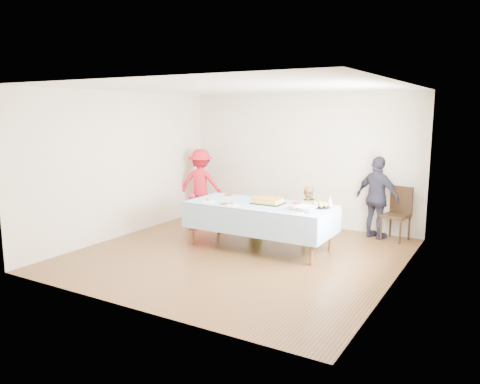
% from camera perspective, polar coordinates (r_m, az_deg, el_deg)
% --- Properties ---
extents(ground, '(5.00, 5.00, 0.00)m').
position_cam_1_polar(ground, '(7.79, -0.17, -7.59)').
color(ground, '#4B2B15').
rests_on(ground, ground).
extents(room_walls, '(5.04, 5.04, 2.72)m').
position_cam_1_polar(room_walls, '(7.43, 0.20, 5.49)').
color(room_walls, beige).
rests_on(room_walls, ground).
extents(party_table, '(2.50, 1.10, 0.78)m').
position_cam_1_polar(party_table, '(7.98, 2.44, -1.81)').
color(party_table, brown).
rests_on(party_table, ground).
extents(birthday_cake, '(0.52, 0.40, 0.09)m').
position_cam_1_polar(birthday_cake, '(7.97, 3.45, -1.11)').
color(birthday_cake, black).
rests_on(birthday_cake, party_table).
extents(rolls_tray, '(0.33, 0.33, 0.10)m').
position_cam_1_polar(rolls_tray, '(7.73, 9.72, -1.59)').
color(rolls_tray, black).
rests_on(rolls_tray, party_table).
extents(punch_bowl, '(0.35, 0.35, 0.09)m').
position_cam_1_polar(punch_bowl, '(7.40, 8.06, -2.05)').
color(punch_bowl, silver).
rests_on(punch_bowl, party_table).
extents(party_hat, '(0.11, 0.11, 0.19)m').
position_cam_1_polar(party_hat, '(7.90, 10.88, -0.99)').
color(party_hat, white).
rests_on(party_hat, party_table).
extents(fork_pile, '(0.24, 0.18, 0.07)m').
position_cam_1_polar(fork_pile, '(7.56, 5.96, -1.83)').
color(fork_pile, white).
rests_on(fork_pile, party_table).
extents(plate_red_far_a, '(0.16, 0.16, 0.01)m').
position_cam_1_polar(plate_red_far_a, '(8.75, -1.46, -0.36)').
color(plate_red_far_a, red).
rests_on(plate_red_far_a, party_table).
extents(plate_red_far_b, '(0.17, 0.17, 0.01)m').
position_cam_1_polar(plate_red_far_b, '(8.39, 1.99, -0.81)').
color(plate_red_far_b, red).
rests_on(plate_red_far_b, party_table).
extents(plate_red_far_c, '(0.17, 0.17, 0.01)m').
position_cam_1_polar(plate_red_far_c, '(8.37, 3.88, -0.85)').
color(plate_red_far_c, red).
rests_on(plate_red_far_c, party_table).
extents(plate_red_far_d, '(0.16, 0.16, 0.01)m').
position_cam_1_polar(plate_red_far_d, '(8.05, 6.92, -1.33)').
color(plate_red_far_d, red).
rests_on(plate_red_far_d, party_table).
extents(plate_red_near, '(0.16, 0.16, 0.01)m').
position_cam_1_polar(plate_red_near, '(7.92, -1.89, -1.45)').
color(plate_red_near, red).
rests_on(plate_red_near, party_table).
extents(plate_white_left, '(0.23, 0.23, 0.01)m').
position_cam_1_polar(plate_white_left, '(8.16, -3.92, -1.12)').
color(plate_white_left, white).
rests_on(plate_white_left, party_table).
extents(plate_white_mid, '(0.24, 0.24, 0.01)m').
position_cam_1_polar(plate_white_mid, '(7.82, -0.94, -1.58)').
color(plate_white_mid, white).
rests_on(plate_white_mid, party_table).
extents(plate_white_right, '(0.20, 0.20, 0.01)m').
position_cam_1_polar(plate_white_right, '(7.31, 7.05, -2.46)').
color(plate_white_right, white).
rests_on(plate_white_right, party_table).
extents(dining_chair, '(0.51, 0.51, 0.98)m').
position_cam_1_polar(dining_chair, '(9.03, 18.72, -2.13)').
color(dining_chair, black).
rests_on(dining_chair, ground).
extents(toddler_left, '(0.28, 0.20, 0.75)m').
position_cam_1_polar(toddler_left, '(9.28, -5.83, -2.42)').
color(toddler_left, '#CE194B').
rests_on(toddler_left, ground).
extents(toddler_mid, '(0.43, 0.35, 0.77)m').
position_cam_1_polar(toddler_mid, '(8.89, 1.98, -2.84)').
color(toddler_mid, '#287527').
rests_on(toddler_mid, ground).
extents(toddler_right, '(0.53, 0.45, 0.96)m').
position_cam_1_polar(toddler_right, '(8.86, 8.20, -2.35)').
color(toddler_right, tan).
rests_on(toddler_right, ground).
extents(adult_left, '(1.10, 0.82, 1.52)m').
position_cam_1_polar(adult_left, '(10.31, -4.78, 1.02)').
color(adult_left, red).
rests_on(adult_left, ground).
extents(adult_right, '(0.97, 0.66, 1.53)m').
position_cam_1_polar(adult_right, '(8.96, 16.42, -0.67)').
color(adult_right, '#272634').
rests_on(adult_right, ground).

